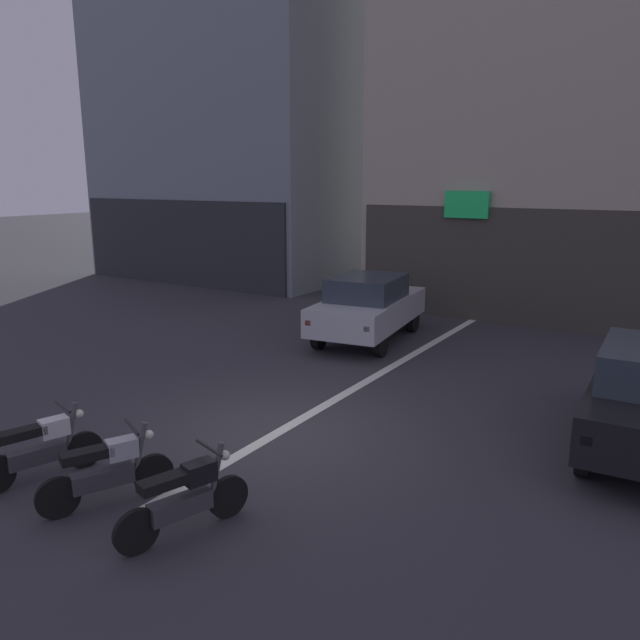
{
  "coord_description": "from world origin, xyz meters",
  "views": [
    {
      "loc": [
        5.43,
        -7.33,
        3.94
      ],
      "look_at": [
        -0.47,
        2.0,
        1.4
      ],
      "focal_mm": 34.29,
      "sensor_mm": 36.0,
      "label": 1
    }
  ],
  "objects_px": {
    "motorcycle_white_row_leftmost": "(41,448)",
    "car_silver_crossing_near": "(368,306)",
    "motorcycle_black_row_centre": "(185,497)",
    "car_grey_down_street": "(565,284)",
    "motorcycle_silver_row_left_mid": "(108,470)"
  },
  "relations": [
    {
      "from": "motorcycle_silver_row_left_mid",
      "to": "car_silver_crossing_near",
      "type": "bearing_deg",
      "value": 96.76
    },
    {
      "from": "car_silver_crossing_near",
      "to": "motorcycle_black_row_centre",
      "type": "distance_m",
      "value": 9.06
    },
    {
      "from": "motorcycle_silver_row_left_mid",
      "to": "car_grey_down_street",
      "type": "bearing_deg",
      "value": 80.77
    },
    {
      "from": "car_grey_down_street",
      "to": "motorcycle_black_row_centre",
      "type": "bearing_deg",
      "value": -94.42
    },
    {
      "from": "motorcycle_silver_row_left_mid",
      "to": "motorcycle_black_row_centre",
      "type": "relative_size",
      "value": 0.95
    },
    {
      "from": "car_silver_crossing_near",
      "to": "motorcycle_black_row_centre",
      "type": "height_order",
      "value": "car_silver_crossing_near"
    },
    {
      "from": "motorcycle_white_row_leftmost",
      "to": "car_grey_down_street",
      "type": "bearing_deg",
      "value": 76.1
    },
    {
      "from": "car_silver_crossing_near",
      "to": "car_grey_down_street",
      "type": "height_order",
      "value": "same"
    },
    {
      "from": "motorcycle_white_row_leftmost",
      "to": "car_silver_crossing_near",
      "type": "bearing_deg",
      "value": 88.47
    },
    {
      "from": "car_grey_down_street",
      "to": "motorcycle_black_row_centre",
      "type": "xyz_separation_m",
      "value": [
        -1.15,
        -14.86,
        -0.43
      ]
    },
    {
      "from": "car_silver_crossing_near",
      "to": "car_grey_down_street",
      "type": "distance_m",
      "value": 7.02
    },
    {
      "from": "car_silver_crossing_near",
      "to": "car_grey_down_street",
      "type": "xyz_separation_m",
      "value": [
        3.46,
        6.1,
        0.0
      ]
    },
    {
      "from": "car_silver_crossing_near",
      "to": "car_grey_down_street",
      "type": "bearing_deg",
      "value": 60.44
    },
    {
      "from": "motorcycle_white_row_leftmost",
      "to": "motorcycle_black_row_centre",
      "type": "xyz_separation_m",
      "value": [
        2.55,
        0.08,
        0.0
      ]
    },
    {
      "from": "motorcycle_silver_row_left_mid",
      "to": "motorcycle_black_row_centre",
      "type": "bearing_deg",
      "value": 1.56
    }
  ]
}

